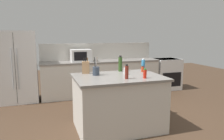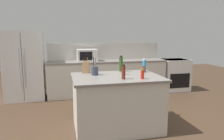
# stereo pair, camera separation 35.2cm
# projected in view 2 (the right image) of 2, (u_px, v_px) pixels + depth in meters

# --- Properties ---
(ground_plane) EXTENTS (14.00, 14.00, 0.00)m
(ground_plane) POSITION_uv_depth(u_px,v_px,m) (116.00, 128.00, 3.90)
(ground_plane) COLOR #473323
(back_counter_run) EXTENTS (3.22, 0.66, 0.94)m
(back_counter_run) POSITION_uv_depth(u_px,v_px,m) (107.00, 77.00, 6.00)
(back_counter_run) COLOR beige
(back_counter_run) RESTS_ON ground_plane
(wall_backsplash) EXTENTS (3.18, 0.03, 0.46)m
(wall_backsplash) POSITION_uv_depth(u_px,v_px,m) (105.00, 51.00, 6.19)
(wall_backsplash) COLOR beige
(wall_backsplash) RESTS_ON back_counter_run
(kitchen_island) EXTENTS (1.51, 1.09, 0.94)m
(kitchen_island) POSITION_uv_depth(u_px,v_px,m) (117.00, 102.00, 3.82)
(kitchen_island) COLOR beige
(kitchen_island) RESTS_ON ground_plane
(refrigerator) EXTENTS (0.94, 0.75, 1.73)m
(refrigerator) POSITION_uv_depth(u_px,v_px,m) (25.00, 66.00, 5.51)
(refrigerator) COLOR white
(refrigerator) RESTS_ON ground_plane
(range_oven) EXTENTS (0.76, 0.65, 0.92)m
(range_oven) POSITION_uv_depth(u_px,v_px,m) (174.00, 75.00, 6.46)
(range_oven) COLOR white
(range_oven) RESTS_ON ground_plane
(microwave) EXTENTS (0.52, 0.39, 0.32)m
(microwave) POSITION_uv_depth(u_px,v_px,m) (87.00, 55.00, 5.77)
(microwave) COLOR white
(microwave) RESTS_ON back_counter_run
(knife_block) EXTENTS (0.15, 0.13, 0.29)m
(knife_block) POSITION_uv_depth(u_px,v_px,m) (86.00, 67.00, 4.03)
(knife_block) COLOR #A87C54
(knife_block) RESTS_ON kitchen_island
(utensil_crock) EXTENTS (0.12, 0.12, 0.32)m
(utensil_crock) POSITION_uv_depth(u_px,v_px,m) (95.00, 70.00, 3.84)
(utensil_crock) COLOR #333D4C
(utensil_crock) RESTS_ON kitchen_island
(hot_sauce_bottle) EXTENTS (0.06, 0.06, 0.16)m
(hot_sauce_bottle) POSITION_uv_depth(u_px,v_px,m) (142.00, 74.00, 3.51)
(hot_sauce_bottle) COLOR red
(hot_sauce_bottle) RESTS_ON kitchen_island
(spice_jar_paprika) EXTENTS (0.06, 0.06, 0.12)m
(spice_jar_paprika) POSITION_uv_depth(u_px,v_px,m) (143.00, 70.00, 4.11)
(spice_jar_paprika) COLOR #B73D1E
(spice_jar_paprika) RESTS_ON kitchen_island
(dish_soap_bottle) EXTENTS (0.07, 0.07, 0.25)m
(dish_soap_bottle) POSITION_uv_depth(u_px,v_px,m) (144.00, 66.00, 4.18)
(dish_soap_bottle) COLOR #3384BC
(dish_soap_bottle) RESTS_ON kitchen_island
(salt_shaker) EXTENTS (0.05, 0.05, 0.13)m
(salt_shaker) POSITION_uv_depth(u_px,v_px,m) (124.00, 71.00, 3.88)
(salt_shaker) COLOR silver
(salt_shaker) RESTS_ON kitchen_island
(olive_oil_bottle) EXTENTS (0.07, 0.07, 0.31)m
(olive_oil_bottle) POSITION_uv_depth(u_px,v_px,m) (121.00, 64.00, 4.19)
(olive_oil_bottle) COLOR #2D4C1E
(olive_oil_bottle) RESTS_ON kitchen_island
(vinegar_bottle) EXTENTS (0.06, 0.06, 0.24)m
(vinegar_bottle) POSITION_uv_depth(u_px,v_px,m) (124.00, 72.00, 3.48)
(vinegar_bottle) COLOR maroon
(vinegar_bottle) RESTS_ON kitchen_island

